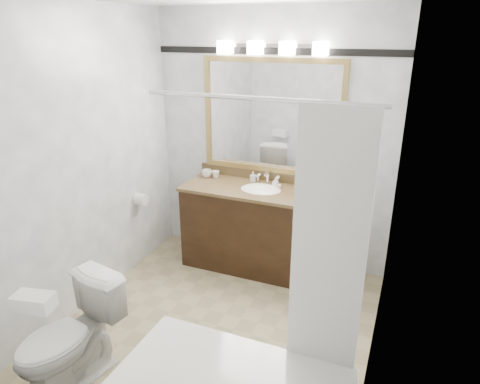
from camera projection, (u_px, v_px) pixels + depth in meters
name	position (u px, v px, depth m)	size (l,w,h in m)	color
room	(214.00, 182.00, 3.08)	(2.42, 2.62, 2.52)	tan
vanity	(260.00, 228.00, 4.25)	(1.53, 0.58, 0.97)	black
mirror	(271.00, 117.00, 4.10)	(1.40, 0.04, 1.10)	#A88A4B
vanity_light_bar	(271.00, 48.00, 3.83)	(1.02, 0.14, 0.12)	silver
accent_stripe	(274.00, 51.00, 3.90)	(2.40, 0.01, 0.06)	black
tp_roll	(141.00, 199.00, 4.26)	(0.12, 0.12, 0.11)	white
toilet	(69.00, 338.00, 2.83)	(0.41, 0.72, 0.74)	white
tissue_box	(34.00, 302.00, 2.51)	(0.23, 0.13, 0.10)	white
coffee_maker	(315.00, 178.00, 3.89)	(0.17, 0.21, 0.33)	black
cup_left	(207.00, 173.00, 4.43)	(0.10, 0.10, 0.08)	white
cup_right	(216.00, 174.00, 4.41)	(0.08, 0.08, 0.07)	white
soap_bottle_a	(253.00, 177.00, 4.29)	(0.05, 0.05, 0.10)	white
soap_bottle_b	(275.00, 182.00, 4.17)	(0.07, 0.07, 0.08)	white
soap_bar	(277.00, 186.00, 4.15)	(0.08, 0.05, 0.02)	beige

